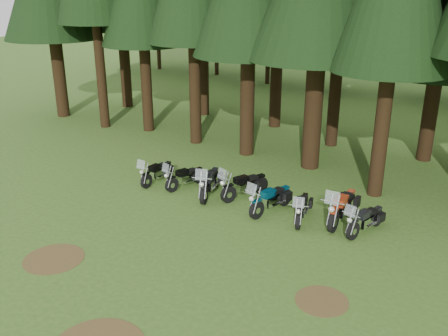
{
  "coord_description": "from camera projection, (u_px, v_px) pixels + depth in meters",
  "views": [
    {
      "loc": [
        8.42,
        -9.95,
        7.82
      ],
      "look_at": [
        -1.56,
        5.0,
        1.0
      ],
      "focal_mm": 40.0,
      "sensor_mm": 36.0,
      "label": 1
    }
  ],
  "objects": [
    {
      "name": "motorcycle_3",
      "position": [
        245.0,
        186.0,
        18.9
      ],
      "size": [
        1.03,
        2.19,
        1.41
      ],
      "rotation": [
        0.0,
        0.0,
        -0.35
      ],
      "color": "black",
      "rests_on": "ground"
    },
    {
      "name": "decid_1",
      "position": [
        218.0,
        5.0,
        41.15
      ],
      "size": [
        7.91,
        7.69,
        9.88
      ],
      "color": "black",
      "rests_on": "ground"
    },
    {
      "name": "dirt_patch_1",
      "position": [
        322.0,
        301.0,
        12.94
      ],
      "size": [
        1.4,
        1.4,
        0.01
      ],
      "primitive_type": "cylinder",
      "color": "#4C3D1E",
      "rests_on": "ground"
    },
    {
      "name": "motorcycle_0",
      "position": [
        157.0,
        173.0,
        20.33
      ],
      "size": [
        0.38,
        2.0,
        1.26
      ],
      "rotation": [
        0.0,
        0.0,
        0.03
      ],
      "color": "black",
      "rests_on": "ground"
    },
    {
      "name": "motorcycle_1",
      "position": [
        185.0,
        178.0,
        19.84
      ],
      "size": [
        0.72,
        1.98,
        1.25
      ],
      "rotation": [
        0.0,
        0.0,
        -0.25
      ],
      "color": "black",
      "rests_on": "ground"
    },
    {
      "name": "decid_2",
      "position": [
        271.0,
        20.0,
        37.81
      ],
      "size": [
        6.72,
        6.53,
        8.4
      ],
      "color": "black",
      "rests_on": "ground"
    },
    {
      "name": "decid_4",
      "position": [
        442.0,
        35.0,
        32.99
      ],
      "size": [
        5.93,
        5.76,
        7.41
      ],
      "color": "black",
      "rests_on": "ground"
    },
    {
      "name": "motorcycle_5",
      "position": [
        302.0,
        209.0,
        17.13
      ],
      "size": [
        0.82,
        2.0,
        1.27
      ],
      "rotation": [
        0.0,
        0.0,
        0.29
      ],
      "color": "black",
      "rests_on": "ground"
    },
    {
      "name": "dirt_patch_0",
      "position": [
        54.0,
        259.0,
        14.88
      ],
      "size": [
        1.8,
        1.8,
        0.01
      ],
      "primitive_type": "cylinder",
      "color": "#4C3D1E",
      "rests_on": "ground"
    },
    {
      "name": "motorcycle_4",
      "position": [
        271.0,
        200.0,
        17.72
      ],
      "size": [
        0.72,
        2.24,
        1.41
      ],
      "rotation": [
        0.0,
        0.0,
        -0.2
      ],
      "color": "black",
      "rests_on": "ground"
    },
    {
      "name": "decid_0",
      "position": [
        158.0,
        2.0,
        43.91
      ],
      "size": [
        8.0,
        7.78,
        10.0
      ],
      "color": "black",
      "rests_on": "ground"
    },
    {
      "name": "ground",
      "position": [
        174.0,
        259.0,
        14.88
      ],
      "size": [
        120.0,
        120.0,
        0.0
      ],
      "primitive_type": "plane",
      "color": "#33561D",
      "rests_on": "ground"
    },
    {
      "name": "motorcycle_2",
      "position": [
        209.0,
        183.0,
        19.09
      ],
      "size": [
        1.1,
        2.32,
        1.49
      ],
      "rotation": [
        0.0,
        0.0,
        0.36
      ],
      "color": "black",
      "rests_on": "ground"
    },
    {
      "name": "motorcycle_6",
      "position": [
        342.0,
        208.0,
        16.98
      ],
      "size": [
        0.48,
        2.5,
        1.57
      ],
      "rotation": [
        0.0,
        0.0,
        0.04
      ],
      "color": "black",
      "rests_on": "ground"
    },
    {
      "name": "decid_3",
      "position": [
        345.0,
        29.0,
        35.28
      ],
      "size": [
        6.12,
        5.95,
        7.65
      ],
      "color": "black",
      "rests_on": "ground"
    },
    {
      "name": "motorcycle_7",
      "position": [
        365.0,
        221.0,
        16.28
      ],
      "size": [
        0.73,
        2.04,
        1.29
      ],
      "rotation": [
        0.0,
        0.0,
        -0.24
      ],
      "color": "black",
      "rests_on": "ground"
    }
  ]
}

